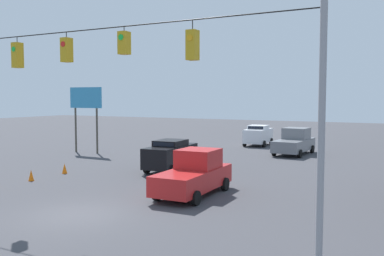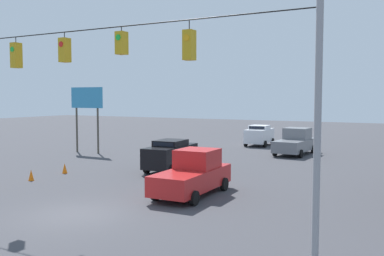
% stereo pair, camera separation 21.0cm
% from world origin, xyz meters
% --- Properties ---
extents(ground_plane, '(140.00, 140.00, 0.00)m').
position_xyz_m(ground_plane, '(0.00, 0.00, 0.00)').
color(ground_plane, '#3D3D42').
extents(overhead_signal_span, '(18.92, 0.38, 7.78)m').
position_xyz_m(overhead_signal_span, '(0.03, 0.38, 5.07)').
color(overhead_signal_span, '#939399').
rests_on(overhead_signal_span, ground_plane).
extents(pickup_truck_grey_oncoming_deep, '(2.51, 5.24, 2.12)m').
position_xyz_m(pickup_truck_grey_oncoming_deep, '(-2.85, -21.90, 0.98)').
color(pickup_truck_grey_oncoming_deep, slate).
rests_on(pickup_truck_grey_oncoming_deep, ground_plane).
extents(sedan_white_withflow_deep, '(2.22, 4.01, 1.95)m').
position_xyz_m(sedan_white_withflow_deep, '(1.84, -26.52, 1.01)').
color(sedan_white_withflow_deep, silver).
rests_on(sedan_white_withflow_deep, ground_plane).
extents(sedan_black_withflow_mid, '(2.20, 4.50, 1.94)m').
position_xyz_m(sedan_black_withflow_mid, '(1.98, -10.46, 1.01)').
color(sedan_black_withflow_mid, black).
rests_on(sedan_black_withflow_mid, ground_plane).
extents(pickup_truck_red_crossing_near, '(2.25, 5.11, 2.12)m').
position_xyz_m(pickup_truck_red_crossing_near, '(-2.41, -5.29, 0.97)').
color(pickup_truck_red_crossing_near, red).
rests_on(pickup_truck_red_crossing_near, ground_plane).
extents(traffic_cone_second, '(0.31, 0.31, 0.62)m').
position_xyz_m(traffic_cone_second, '(7.09, -4.00, 0.31)').
color(traffic_cone_second, orange).
rests_on(traffic_cone_second, ground_plane).
extents(traffic_cone_third, '(0.31, 0.31, 0.62)m').
position_xyz_m(traffic_cone_third, '(7.13, -6.56, 0.31)').
color(traffic_cone_third, orange).
rests_on(traffic_cone_third, ground_plane).
extents(roadside_billboard, '(3.30, 0.16, 5.44)m').
position_xyz_m(roadside_billboard, '(12.72, -14.72, 3.99)').
color(roadside_billboard, '#4C473D').
rests_on(roadside_billboard, ground_plane).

